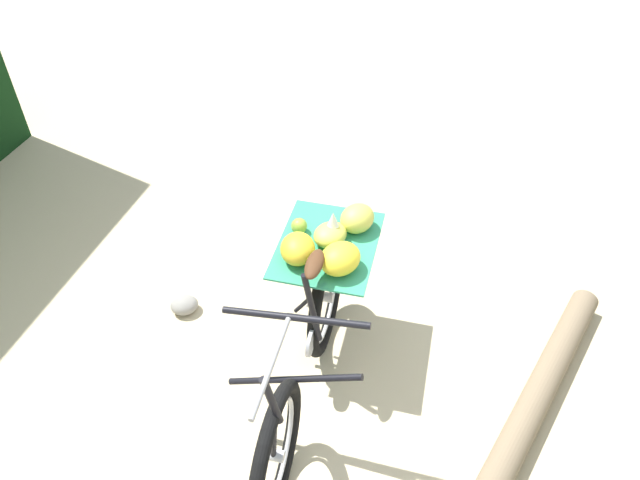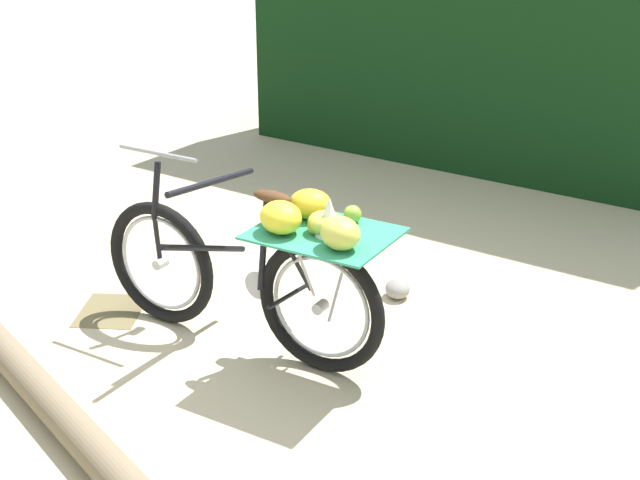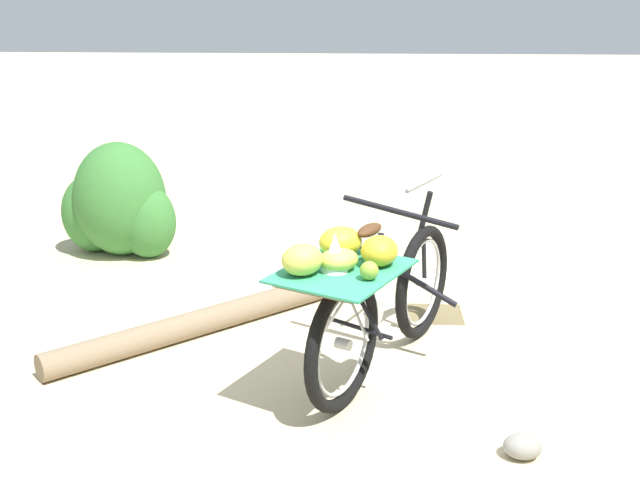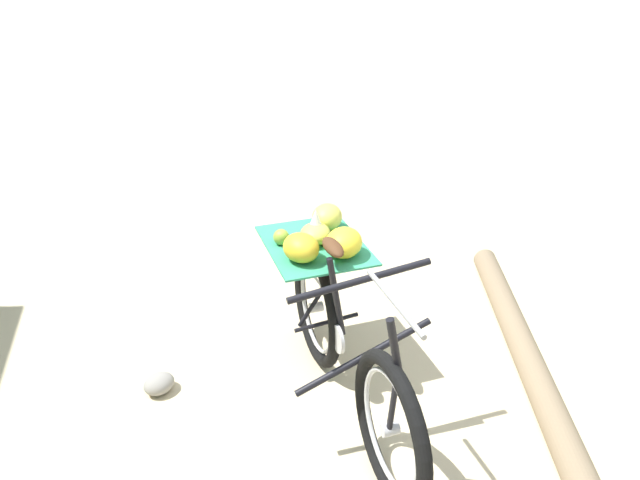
% 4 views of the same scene
% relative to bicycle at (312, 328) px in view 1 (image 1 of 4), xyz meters
% --- Properties ---
extents(ground_plane, '(60.00, 60.00, 0.00)m').
position_rel_bicycle_xyz_m(ground_plane, '(-0.07, -0.05, -0.52)').
color(ground_plane, beige).
extents(bicycle, '(1.06, 1.73, 1.03)m').
position_rel_bicycle_xyz_m(bicycle, '(0.00, 0.00, 0.00)').
color(bicycle, black).
rests_on(bicycle, ground_plane).
extents(fallen_log, '(2.02, 1.88, 0.17)m').
position_rel_bicycle_xyz_m(fallen_log, '(-0.93, 0.69, -0.43)').
color(fallen_log, '#7F6B51').
rests_on(fallen_log, ground_plane).
extents(path_stone, '(0.18, 0.15, 0.11)m').
position_rel_bicycle_xyz_m(path_stone, '(0.70, -0.75, -0.46)').
color(path_stone, gray).
rests_on(path_stone, ground_plane).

